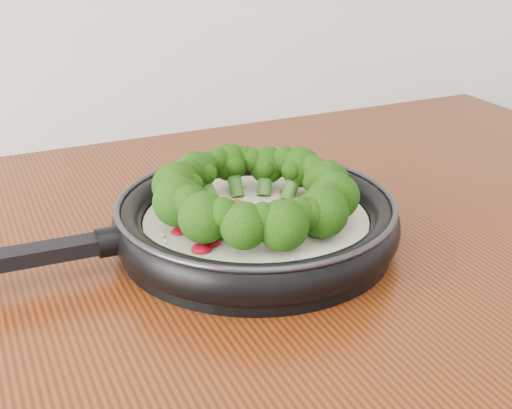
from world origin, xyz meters
name	(u,v)px	position (x,y,z in m)	size (l,w,h in m)	color
skillet	(254,215)	(0.11, 1.05, 0.94)	(0.52, 0.34, 0.10)	black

